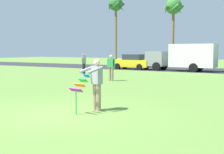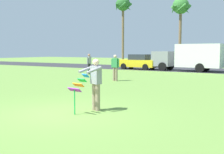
% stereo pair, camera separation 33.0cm
% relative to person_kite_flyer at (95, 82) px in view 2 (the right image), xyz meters
% --- Properties ---
extents(ground_plane, '(120.00, 120.00, 0.00)m').
position_rel_person_kite_flyer_xyz_m(ground_plane, '(-0.69, -0.94, -0.95)').
color(ground_plane, olive).
extents(road_strip, '(120.00, 8.00, 0.01)m').
position_rel_person_kite_flyer_xyz_m(road_strip, '(-0.69, 22.04, -0.95)').
color(road_strip, '#2D2D33').
rests_on(road_strip, ground).
extents(person_kite_flyer, '(0.68, 0.75, 1.73)m').
position_rel_person_kite_flyer_xyz_m(person_kite_flyer, '(0.00, 0.00, 0.00)').
color(person_kite_flyer, gray).
rests_on(person_kite_flyer, ground).
extents(kite_held, '(0.53, 0.67, 1.26)m').
position_rel_person_kite_flyer_xyz_m(kite_held, '(-0.19, -0.67, -0.09)').
color(kite_held, blue).
rests_on(kite_held, ground).
extents(parked_car_yellow, '(4.23, 1.90, 1.60)m').
position_rel_person_kite_flyer_xyz_m(parked_car_yellow, '(-8.42, 19.64, -0.18)').
color(parked_car_yellow, yellow).
rests_on(parked_car_yellow, ground).
extents(parked_truck_grey_van, '(6.77, 2.29, 2.62)m').
position_rel_person_kite_flyer_xyz_m(parked_truck_grey_van, '(-2.76, 19.64, 0.46)').
color(parked_truck_grey_van, gray).
rests_on(parked_truck_grey_van, ground).
extents(palm_tree_left_near, '(2.58, 2.71, 10.07)m').
position_rel_person_kite_flyer_xyz_m(palm_tree_left_near, '(-16.50, 30.27, 7.57)').
color(palm_tree_left_near, brown).
rests_on(palm_tree_left_near, ground).
extents(palm_tree_right_near, '(2.58, 2.71, 8.78)m').
position_rel_person_kite_flyer_xyz_m(palm_tree_right_near, '(-6.94, 28.55, 6.39)').
color(palm_tree_right_near, brown).
rests_on(palm_tree_right_near, ground).
extents(person_walker_near, '(0.24, 0.57, 1.73)m').
position_rel_person_kite_flyer_xyz_m(person_walker_near, '(-9.08, 11.76, -0.02)').
color(person_walker_near, '#26262B').
rests_on(person_walker_near, ground).
extents(person_walker_far, '(0.57, 0.26, 1.73)m').
position_rel_person_kite_flyer_xyz_m(person_walker_far, '(-4.33, 8.29, -0.02)').
color(person_walker_far, gray).
rests_on(person_walker_far, ground).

